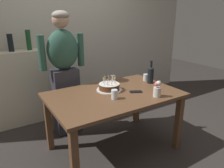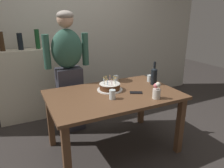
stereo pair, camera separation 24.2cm
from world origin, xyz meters
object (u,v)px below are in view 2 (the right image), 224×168
Objects in this scene: birthday_cake at (110,87)px; person_man_bearded at (69,71)px; water_glass_near at (116,79)px; cell_phone at (136,93)px; flower_vase at (157,91)px; water_glass_side at (112,94)px; water_glass_far at (150,78)px; wine_bottle at (154,75)px.

birthday_cake is 0.19× the size of person_man_bearded.
water_glass_near is 0.65m from person_man_bearded.
person_man_bearded is (-0.58, 0.81, 0.13)m from cell_phone.
person_man_bearded is at bearing 123.17° from flower_vase.
birthday_cake is 3.52× the size of water_glass_near.
water_glass_side reaches higher than water_glass_near.
water_glass_far is 0.61m from flower_vase.
water_glass_far is (0.42, -0.19, 0.00)m from water_glass_near.
water_glass_near is at bearing 118.62° from cell_phone.
cell_phone is at bearing 113.61° from flower_vase.
wine_bottle is 2.10× the size of cell_phone.
birthday_cake is 1.02× the size of wine_bottle.
birthday_cake is 0.34m from water_glass_near.
flower_vase reaches higher than water_glass_side.
water_glass_side is 0.06× the size of person_man_bearded.
water_glass_near is at bearing 155.33° from water_glass_far.
water_glass_far is at bearing 6.50° from birthday_cake.
water_glass_near is 0.46m from water_glass_far.
water_glass_side is at bearing -146.34° from cell_phone.
water_glass_side is 0.33m from cell_phone.
birthday_cake is 0.57m from flower_vase.
birthday_cake is 3.43× the size of water_glass_far.
wine_bottle is at bearing -38.30° from water_glass_near.
water_glass_far is 0.62× the size of cell_phone.
birthday_cake reaches higher than cell_phone.
birthday_cake is at bearing -173.50° from water_glass_far.
water_glass_side reaches higher than water_glass_far.
cell_phone is (-0.40, -0.29, -0.04)m from water_glass_far.
birthday_cake is 0.32m from cell_phone.
water_glass_near is 0.46× the size of flower_vase.
water_glass_far is at bearing 79.13° from wine_bottle.
cell_phone is (0.24, -0.22, -0.04)m from birthday_cake.
flower_vase reaches higher than water_glass_near.
water_glass_far is 0.47× the size of flower_vase.
flower_vase is at bearing -80.31° from water_glass_near.
flower_vase is 1.25m from person_man_bearded.
wine_bottle is (0.61, -0.05, 0.08)m from birthday_cake.
birthday_cake is at bearing 120.37° from person_man_bearded.
cell_phone is at bearing -87.83° from water_glass_near.
wine_bottle is at bearing 146.42° from person_man_bearded.
person_man_bearded is at bearing 120.37° from birthday_cake.
birthday_cake is 0.28m from water_glass_side.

